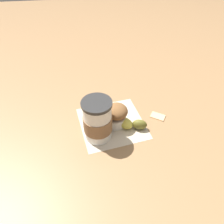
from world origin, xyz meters
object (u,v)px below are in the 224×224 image
Objects in this scene: coffee_cup at (98,121)px; muffin at (117,115)px; banana at (120,118)px; sugar_packet at (158,116)px.

muffin is (0.04, -0.07, -0.02)m from coffee_cup.
muffin is 0.57× the size of banana.
banana is 2.94× the size of sugar_packet.
coffee_cup is at bearing 123.49° from muffin.
banana is at bearing -61.78° from muffin.
banana is 0.14m from sugar_packet.
banana reaches higher than sugar_packet.
coffee_cup is 0.11m from banana.
coffee_cup is 2.87× the size of sugar_packet.
coffee_cup is at bearing 106.11° from sugar_packet.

